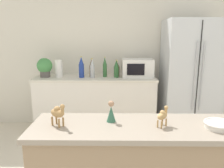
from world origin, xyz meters
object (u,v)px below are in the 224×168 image
object	(u,v)px
back_bottle_1	(117,69)
camel_figurine_second	(163,115)
back_bottle_0	(92,68)
back_bottle_2	(105,67)
back_bottle_4	(116,69)
fruit_bowl	(219,125)
back_bottle_3	(92,68)
microwave	(137,68)
refrigerator	(190,78)
potted_plant	(45,67)
wise_man_figurine_crimson	(111,113)
paper_towel_roll	(59,69)
back_bottle_5	(81,67)
camel_figurine	(58,113)

from	to	relation	value
back_bottle_1	camel_figurine_second	distance (m)	2.10
back_bottle_0	back_bottle_2	world-z (taller)	back_bottle_2
back_bottle_4	fruit_bowl	distance (m)	2.12
back_bottle_0	back_bottle_3	size ratio (longest dim) A/B	0.95
microwave	back_bottle_1	size ratio (longest dim) A/B	1.98
refrigerator	back_bottle_4	world-z (taller)	refrigerator
microwave	camel_figurine_second	xyz separation A→B (m)	(-0.04, -2.05, -0.03)
potted_plant	back_bottle_0	size ratio (longest dim) A/B	1.05
potted_plant	back_bottle_1	world-z (taller)	potted_plant
microwave	back_bottle_0	bearing A→B (deg)	-178.62
back_bottle_1	back_bottle_2	distance (m)	0.20
potted_plant	back_bottle_4	bearing A→B (deg)	-0.27
fruit_bowl	microwave	bearing A→B (deg)	99.03
back_bottle_4	wise_man_figurine_crimson	xyz separation A→B (m)	(-0.05, -1.90, -0.03)
paper_towel_roll	back_bottle_1	world-z (taller)	paper_towel_roll
back_bottle_4	back_bottle_1	bearing A→B (deg)	84.29
wise_man_figurine_crimson	camel_figurine_second	bearing A→B (deg)	-13.42
back_bottle_2	back_bottle_4	xyz separation A→B (m)	(0.18, -0.04, -0.02)
back_bottle_5	fruit_bowl	distance (m)	2.33
back_bottle_5	camel_figurine_second	world-z (taller)	back_bottle_5
back_bottle_1	back_bottle_2	xyz separation A→B (m)	(-0.19, -0.06, 0.04)
paper_towel_roll	back_bottle_5	size ratio (longest dim) A/B	0.82
potted_plant	camel_figurine	xyz separation A→B (m)	(0.71, -1.99, -0.03)
back_bottle_5	camel_figurine_second	size ratio (longest dim) A/B	2.39
camel_figurine	back_bottle_1	bearing A→B (deg)	78.62
back_bottle_4	camel_figurine	bearing A→B (deg)	-101.66
back_bottle_5	camel_figurine	size ratio (longest dim) A/B	1.99
microwave	back_bottle_2	bearing A→B (deg)	-176.12
paper_towel_roll	back_bottle_0	distance (m)	0.51
back_bottle_2	back_bottle_3	size ratio (longest dim) A/B	1.05
back_bottle_2	back_bottle_3	bearing A→B (deg)	-160.77
back_bottle_2	back_bottle_5	world-z (taller)	back_bottle_5
back_bottle_3	wise_man_figurine_crimson	world-z (taller)	back_bottle_3
back_bottle_4	back_bottle_5	xyz separation A→B (m)	(-0.54, -0.02, 0.03)
refrigerator	back_bottle_4	bearing A→B (deg)	-179.97
refrigerator	fruit_bowl	distance (m)	2.07
back_bottle_4	fruit_bowl	xyz separation A→B (m)	(0.66, -2.01, -0.07)
paper_towel_roll	back_bottle_4	xyz separation A→B (m)	(0.90, -0.02, -0.00)
back_bottle_0	potted_plant	bearing A→B (deg)	-176.23
microwave	back_bottle_2	size ratio (longest dim) A/B	1.52
fruit_bowl	back_bottle_4	bearing A→B (deg)	108.30
microwave	wise_man_figurine_crimson	xyz separation A→B (m)	(-0.39, -1.97, -0.04)
fruit_bowl	wise_man_figurine_crimson	distance (m)	0.72
back_bottle_4	camel_figurine	xyz separation A→B (m)	(-0.41, -1.98, -0.00)
paper_towel_roll	back_bottle_3	xyz separation A→B (m)	(0.53, -0.05, 0.01)
fruit_bowl	camel_figurine_second	bearing A→B (deg)	175.92
back_bottle_0	back_bottle_3	world-z (taller)	back_bottle_3
back_bottle_5	wise_man_figurine_crimson	world-z (taller)	back_bottle_5
back_bottle_4	back_bottle_5	bearing A→B (deg)	-177.81
potted_plant	back_bottle_4	xyz separation A→B (m)	(1.12, -0.01, -0.03)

